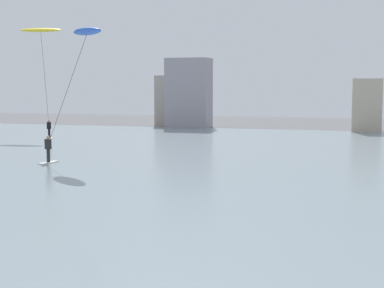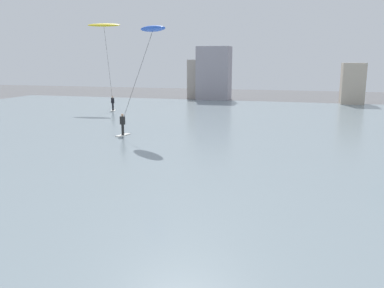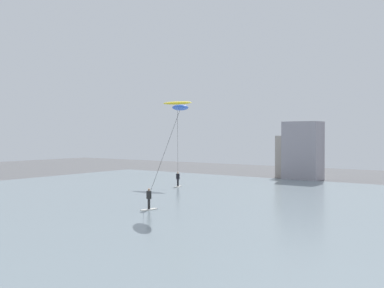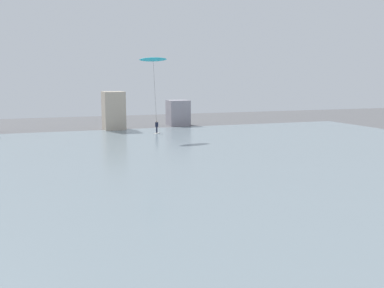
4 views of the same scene
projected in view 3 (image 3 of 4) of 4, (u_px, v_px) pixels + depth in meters
The scene contains 4 objects.
water_bay at pixel (320, 224), 29.02m from camera, with size 84.00×52.00×0.10m, color gray.
far_shore_buildings at pixel (365, 158), 53.89m from camera, with size 34.53×5.89×7.54m.
kitesurfer_blue at pixel (177, 116), 33.82m from camera, with size 4.01×3.38×8.04m.
kitesurfer_yellow at pixel (177, 108), 52.17m from camera, with size 4.42×3.98×9.73m.
Camera 3 is at (10.18, 2.58, 5.82)m, focal length 41.99 mm.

